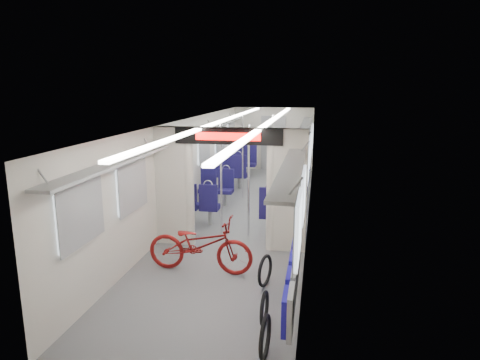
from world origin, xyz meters
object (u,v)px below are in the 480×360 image
(seat_bay_far_right, at_px, (295,168))
(stanchion_far_left, at_px, (243,157))
(seat_bay_near_right, at_px, (286,197))
(stanchion_far_right, at_px, (272,158))
(bicycle, at_px, (200,245))
(bike_hoop_b, at_px, (264,310))
(stanchion_near_left, at_px, (221,180))
(seat_bay_near_left, at_px, (209,193))
(flip_bench, at_px, (293,280))
(bike_hoop_a, at_px, (265,339))
(seat_bay_far_left, at_px, (237,164))
(bike_hoop_c, at_px, (265,272))
(stanchion_near_right, at_px, (249,181))

(seat_bay_far_right, relative_size, stanchion_far_left, 0.97)
(seat_bay_near_right, relative_size, stanchion_far_right, 0.95)
(bicycle, height_order, seat_bay_far_right, seat_bay_far_right)
(bike_hoop_b, bearing_deg, stanchion_near_left, 111.48)
(bicycle, xyz_separation_m, seat_bay_near_left, (-0.69, 3.23, 0.05))
(flip_bench, relative_size, stanchion_near_left, 0.92)
(bike_hoop_a, height_order, stanchion_near_left, stanchion_near_left)
(seat_bay_near_left, bearing_deg, seat_bay_far_right, 61.62)
(bicycle, relative_size, seat_bay_near_left, 0.92)
(seat_bay_near_right, relative_size, seat_bay_far_left, 0.94)
(bicycle, bearing_deg, stanchion_far_right, -5.39)
(seat_bay_near_right, bearing_deg, stanchion_far_left, 125.17)
(bicycle, height_order, seat_bay_near_left, seat_bay_near_left)
(bicycle, xyz_separation_m, seat_bay_far_right, (1.18, 6.69, 0.09))
(bike_hoop_b, bearing_deg, bicycle, 130.89)
(bike_hoop_a, xyz_separation_m, bike_hoop_c, (-0.22, 1.79, -0.01))
(flip_bench, height_order, seat_bay_far_right, seat_bay_far_right)
(stanchion_far_right, bearing_deg, seat_bay_far_left, 123.24)
(bike_hoop_c, bearing_deg, stanchion_near_right, 105.52)
(flip_bench, relative_size, seat_bay_near_left, 1.09)
(stanchion_near_left, bearing_deg, flip_bench, -62.37)
(stanchion_far_right, bearing_deg, seat_bay_far_right, 73.28)
(seat_bay_far_left, xyz_separation_m, stanchion_far_left, (0.54, -2.05, 0.57))
(bike_hoop_a, distance_m, stanchion_far_right, 7.16)
(stanchion_far_right, bearing_deg, seat_bay_near_left, -128.32)
(seat_bay_far_left, height_order, stanchion_near_right, stanchion_near_right)
(seat_bay_far_left, relative_size, stanchion_near_right, 1.01)
(seat_bay_far_left, bearing_deg, bicycle, -84.39)
(seat_bay_near_right, xyz_separation_m, stanchion_near_right, (-0.68, -1.13, 0.59))
(seat_bay_near_left, bearing_deg, bike_hoop_b, -67.46)
(seat_bay_near_left, distance_m, seat_bay_far_left, 3.74)
(stanchion_near_left, distance_m, stanchion_far_right, 3.09)
(bike_hoop_a, xyz_separation_m, seat_bay_far_left, (-2.04, 9.11, 0.34))
(seat_bay_far_left, distance_m, seat_bay_far_right, 1.89)
(seat_bay_near_right, bearing_deg, bike_hoop_c, -90.91)
(bike_hoop_b, bearing_deg, seat_bay_far_right, 90.52)
(stanchion_far_left, distance_m, stanchion_far_right, 0.80)
(bike_hoop_a, bearing_deg, seat_bay_far_right, 91.09)
(stanchion_near_right, bearing_deg, bike_hoop_c, -74.48)
(seat_bay_near_left, height_order, seat_bay_far_left, seat_bay_far_left)
(seat_bay_near_right, distance_m, stanchion_far_left, 2.38)
(seat_bay_near_left, height_order, stanchion_near_right, stanchion_near_right)
(bicycle, distance_m, seat_bay_near_right, 3.26)
(seat_bay_far_right, relative_size, stanchion_near_left, 0.97)
(seat_bay_far_right, relative_size, stanchion_near_right, 0.97)
(bicycle, relative_size, stanchion_far_left, 0.78)
(flip_bench, bearing_deg, seat_bay_far_right, 93.01)
(flip_bench, height_order, stanchion_far_right, stanchion_far_right)
(bike_hoop_b, height_order, seat_bay_far_left, seat_bay_far_left)
(seat_bay_far_right, xyz_separation_m, stanchion_near_left, (-1.25, -4.77, 0.59))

